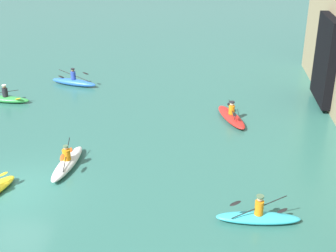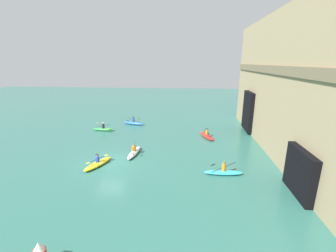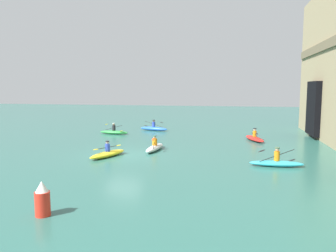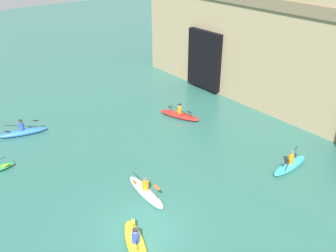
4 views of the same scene
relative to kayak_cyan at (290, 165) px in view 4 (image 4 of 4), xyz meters
name	(u,v)px [view 4 (image 4 of 4)]	position (x,y,z in m)	size (l,w,h in m)	color
ground_plane	(143,231)	(-1.21, -9.89, -0.22)	(120.00, 120.00, 0.00)	#2D665B
kayak_cyan	(290,165)	(0.00, 0.00, 0.00)	(0.88, 3.15, 1.14)	#33B2C6
kayak_white	(146,191)	(-3.33, -8.19, 0.02)	(3.35, 0.98, 1.09)	white
kayak_blue	(23,132)	(-14.03, -10.89, 0.03)	(1.51, 3.30, 1.16)	blue
kayak_yellow	(136,244)	(-0.56, -10.75, 0.00)	(3.27, 1.91, 1.08)	yellow
kayak_red	(179,115)	(-9.27, -0.71, 0.00)	(3.35, 1.91, 1.10)	red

